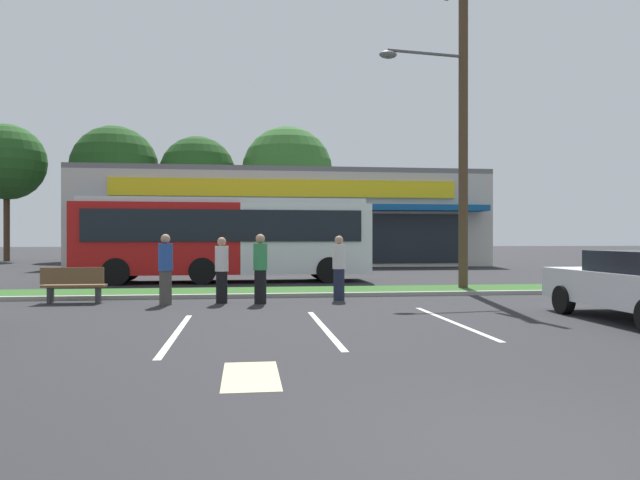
# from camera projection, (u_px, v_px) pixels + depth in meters

# --- Properties ---
(ground_plane) EXTENTS (240.00, 240.00, 0.00)m
(ground_plane) POSITION_uv_depth(u_px,v_px,m) (558.00, 465.00, 4.42)
(ground_plane) COLOR #262628
(grass_median) EXTENTS (56.00, 2.20, 0.12)m
(grass_median) POSITION_uv_depth(u_px,v_px,m) (321.00, 291.00, 18.31)
(grass_median) COLOR #2D5B23
(grass_median) RESTS_ON ground_plane
(curb_lip) EXTENTS (56.00, 0.24, 0.12)m
(curb_lip) POSITION_uv_depth(u_px,v_px,m) (326.00, 295.00, 17.10)
(curb_lip) COLOR #99968C
(curb_lip) RESTS_ON ground_plane
(parking_stripe_0) EXTENTS (0.12, 4.80, 0.01)m
(parking_stripe_0) POSITION_uv_depth(u_px,v_px,m) (177.00, 333.00, 10.57)
(parking_stripe_0) COLOR silver
(parking_stripe_0) RESTS_ON ground_plane
(parking_stripe_1) EXTENTS (0.12, 4.80, 0.01)m
(parking_stripe_1) POSITION_uv_depth(u_px,v_px,m) (324.00, 328.00, 11.16)
(parking_stripe_1) COLOR silver
(parking_stripe_1) RESTS_ON ground_plane
(parking_stripe_2) EXTENTS (0.12, 4.80, 0.01)m
(parking_stripe_2) POSITION_uv_depth(u_px,v_px,m) (452.00, 322.00, 11.98)
(parking_stripe_2) COLOR silver
(parking_stripe_2) RESTS_ON ground_plane
(lot_arrow) EXTENTS (0.70, 1.60, 0.01)m
(lot_arrow) POSITION_uv_depth(u_px,v_px,m) (251.00, 375.00, 7.28)
(lot_arrow) COLOR beige
(lot_arrow) RESTS_ON ground_plane
(storefront_building) EXTENTS (25.29, 12.77, 5.97)m
(storefront_building) POSITION_uv_depth(u_px,v_px,m) (281.00, 220.00, 39.85)
(storefront_building) COLOR #BCB7AD
(storefront_building) RESTS_ON ground_plane
(tree_far_left) EXTENTS (5.65, 5.65, 10.25)m
(tree_far_left) POSITION_uv_depth(u_px,v_px,m) (7.00, 162.00, 43.72)
(tree_far_left) COLOR #473323
(tree_far_left) RESTS_ON ground_plane
(tree_left) EXTENTS (6.66, 6.66, 10.38)m
(tree_left) POSITION_uv_depth(u_px,v_px,m) (115.00, 169.00, 45.18)
(tree_left) COLOR #473323
(tree_left) RESTS_ON ground_plane
(tree_mid_left) EXTENTS (5.96, 5.96, 9.75)m
(tree_mid_left) POSITION_uv_depth(u_px,v_px,m) (198.00, 175.00, 46.18)
(tree_mid_left) COLOR #473323
(tree_mid_left) RESTS_ON ground_plane
(tree_mid) EXTENTS (7.35, 7.35, 10.75)m
(tree_mid) POSITION_uv_depth(u_px,v_px,m) (287.00, 172.00, 47.47)
(tree_mid) COLOR #473323
(tree_mid) RESTS_ON ground_plane
(utility_pole) EXTENTS (3.09, 2.40, 10.53)m
(utility_pole) POSITION_uv_depth(u_px,v_px,m) (459.00, 117.00, 18.87)
(utility_pole) COLOR #4C3826
(utility_pole) RESTS_ON ground_plane
(city_bus) EXTENTS (11.30, 2.86, 3.25)m
(city_bus) POSITION_uv_depth(u_px,v_px,m) (226.00, 237.00, 22.96)
(city_bus) COLOR #B71414
(city_bus) RESTS_ON ground_plane
(bus_stop_bench) EXTENTS (1.60, 0.45, 0.95)m
(bus_stop_bench) POSITION_uv_depth(u_px,v_px,m) (74.00, 284.00, 15.47)
(bus_stop_bench) COLOR brown
(bus_stop_bench) RESTS_ON ground_plane
(pedestrian_near_bench) EXTENTS (0.36, 0.36, 1.79)m
(pedestrian_near_bench) POSITION_uv_depth(u_px,v_px,m) (339.00, 268.00, 16.23)
(pedestrian_near_bench) COLOR #1E2338
(pedestrian_near_bench) RESTS_ON ground_plane
(pedestrian_by_pole) EXTENTS (0.35, 0.35, 1.74)m
(pedestrian_by_pole) POSITION_uv_depth(u_px,v_px,m) (222.00, 270.00, 15.43)
(pedestrian_by_pole) COLOR black
(pedestrian_by_pole) RESTS_ON ground_plane
(pedestrian_mid) EXTENTS (0.37, 0.37, 1.82)m
(pedestrian_mid) POSITION_uv_depth(u_px,v_px,m) (166.00, 269.00, 15.07)
(pedestrian_mid) COLOR #47423D
(pedestrian_mid) RESTS_ON ground_plane
(pedestrian_far) EXTENTS (0.37, 0.37, 1.82)m
(pedestrian_far) POSITION_uv_depth(u_px,v_px,m) (260.00, 269.00, 15.31)
(pedestrian_far) COLOR black
(pedestrian_far) RESTS_ON ground_plane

